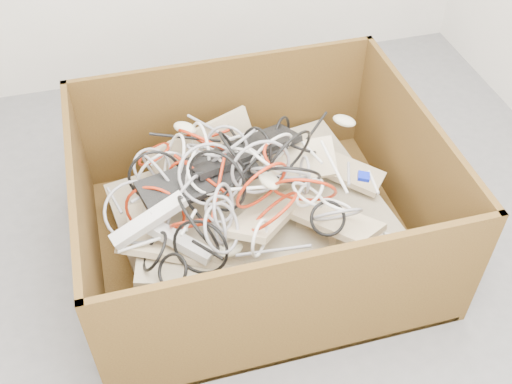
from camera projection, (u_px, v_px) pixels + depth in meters
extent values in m
plane|color=#57575A|center=(276.00, 268.00, 2.46)|extent=(3.00, 3.00, 0.00)
cube|color=#3D280F|center=(257.00, 244.00, 2.53)|extent=(1.32, 1.10, 0.03)
cube|color=#3D280F|center=(226.00, 115.00, 2.70)|extent=(1.32, 0.02, 0.58)
cube|color=#3D280F|center=(300.00, 311.00, 1.97)|extent=(1.32, 0.03, 0.58)
cube|color=#3D280F|center=(411.00, 168.00, 2.45)|extent=(0.02, 1.05, 0.58)
cube|color=#3D280F|center=(87.00, 230.00, 2.22)|extent=(0.02, 1.05, 0.58)
cube|color=tan|center=(256.00, 229.00, 2.49)|extent=(1.16, 1.00, 0.21)
cube|color=tan|center=(234.00, 235.00, 2.36)|extent=(0.83, 0.74, 0.23)
cube|color=#BDB185|center=(186.00, 212.00, 2.40)|extent=(0.46, 0.17, 0.09)
cube|color=#BDB185|center=(330.00, 164.00, 2.58)|extent=(0.45, 0.43, 0.09)
cube|color=#BDB185|center=(314.00, 243.00, 2.32)|extent=(0.35, 0.48, 0.05)
cube|color=#BDB185|center=(182.00, 250.00, 2.21)|extent=(0.47, 0.30, 0.17)
cube|color=#BDB185|center=(323.00, 216.00, 2.29)|extent=(0.38, 0.46, 0.16)
cube|color=#BDB185|center=(202.00, 146.00, 2.52)|extent=(0.48, 0.19, 0.22)
cube|color=#BDB185|center=(267.00, 215.00, 2.27)|extent=(0.40, 0.43, 0.23)
cube|color=#BDB185|center=(278.00, 165.00, 2.41)|extent=(0.46, 0.25, 0.18)
cube|color=black|center=(243.00, 150.00, 2.36)|extent=(0.49, 0.29, 0.08)
cube|color=black|center=(200.00, 179.00, 2.25)|extent=(0.49, 0.28, 0.06)
ellipsoid|color=beige|center=(158.00, 184.00, 2.34)|extent=(0.12, 0.10, 0.04)
ellipsoid|color=beige|center=(344.00, 121.00, 2.56)|extent=(0.12, 0.12, 0.04)
ellipsoid|color=beige|center=(229.00, 249.00, 2.13)|extent=(0.11, 0.08, 0.04)
ellipsoid|color=beige|center=(269.00, 180.00, 2.16)|extent=(0.09, 0.11, 0.04)
ellipsoid|color=beige|center=(185.00, 128.00, 2.43)|extent=(0.12, 0.12, 0.04)
ellipsoid|color=black|center=(318.00, 268.00, 2.09)|extent=(0.11, 0.09, 0.04)
cube|color=silver|center=(149.00, 220.00, 2.12)|extent=(0.29, 0.14, 0.12)
cube|color=silver|center=(178.00, 241.00, 2.15)|extent=(0.23, 0.22, 0.09)
cube|color=#0D20C7|center=(364.00, 176.00, 2.34)|extent=(0.06, 0.06, 0.03)
torus|color=#A0220B|center=(274.00, 211.00, 2.13)|extent=(0.26, 0.23, 0.21)
torus|color=black|center=(288.00, 156.00, 2.24)|extent=(0.30, 0.17, 0.33)
torus|color=#A0220B|center=(203.00, 141.00, 2.40)|extent=(0.24, 0.20, 0.23)
torus|color=gray|center=(219.00, 209.00, 2.10)|extent=(0.14, 0.08, 0.13)
torus|color=black|center=(290.00, 176.00, 2.18)|extent=(0.31, 0.19, 0.27)
torus|color=black|center=(282.00, 131.00, 2.51)|extent=(0.13, 0.14, 0.18)
torus|color=black|center=(199.00, 223.00, 2.09)|extent=(0.13, 0.30, 0.28)
torus|color=silver|center=(248.00, 154.00, 2.29)|extent=(0.15, 0.12, 0.15)
torus|color=black|center=(155.00, 175.00, 2.31)|extent=(0.29, 0.10, 0.28)
torus|color=#A0220B|center=(191.00, 224.00, 2.15)|extent=(0.19, 0.12, 0.17)
torus|color=black|center=(155.00, 251.00, 2.11)|extent=(0.11, 0.18, 0.17)
torus|color=black|center=(173.00, 271.00, 2.03)|extent=(0.14, 0.17, 0.12)
torus|color=gray|center=(185.00, 192.00, 2.21)|extent=(0.16, 0.16, 0.16)
torus|color=silver|center=(208.00, 173.00, 2.23)|extent=(0.21, 0.17, 0.16)
torus|color=silver|center=(200.00, 152.00, 2.39)|extent=(0.06, 0.33, 0.33)
torus|color=black|center=(200.00, 247.00, 2.08)|extent=(0.21, 0.20, 0.22)
torus|color=gray|center=(261.00, 168.00, 2.17)|extent=(0.31, 0.05, 0.31)
torus|color=#A0220B|center=(262.00, 186.00, 2.15)|extent=(0.30, 0.14, 0.32)
torus|color=silver|center=(271.00, 152.00, 2.31)|extent=(0.27, 0.12, 0.27)
torus|color=silver|center=(174.00, 161.00, 2.33)|extent=(0.14, 0.29, 0.27)
torus|color=gray|center=(227.00, 146.00, 2.37)|extent=(0.20, 0.15, 0.23)
torus|color=#A0220B|center=(154.00, 154.00, 2.42)|extent=(0.19, 0.20, 0.10)
torus|color=silver|center=(194.00, 170.00, 2.28)|extent=(0.13, 0.18, 0.21)
torus|color=#A0220B|center=(304.00, 190.00, 2.17)|extent=(0.27, 0.20, 0.23)
torus|color=#A0220B|center=(277.00, 156.00, 2.23)|extent=(0.12, 0.15, 0.12)
torus|color=gray|center=(206.00, 151.00, 2.31)|extent=(0.19, 0.17, 0.14)
torus|color=silver|center=(337.00, 205.00, 2.12)|extent=(0.13, 0.12, 0.10)
torus|color=#A0220B|center=(155.00, 212.00, 2.24)|extent=(0.29, 0.16, 0.32)
torus|color=silver|center=(260.00, 238.00, 2.04)|extent=(0.13, 0.15, 0.19)
torus|color=silver|center=(309.00, 192.00, 2.19)|extent=(0.11, 0.16, 0.13)
torus|color=#A0220B|center=(184.00, 171.00, 2.31)|extent=(0.15, 0.04, 0.15)
torus|color=black|center=(200.00, 185.00, 2.24)|extent=(0.16, 0.05, 0.16)
torus|color=gray|center=(210.00, 174.00, 2.20)|extent=(0.24, 0.21, 0.15)
torus|color=gray|center=(224.00, 207.00, 2.08)|extent=(0.14, 0.16, 0.19)
torus|color=gray|center=(337.00, 215.00, 2.15)|extent=(0.25, 0.16, 0.21)
torus|color=silver|center=(162.00, 174.00, 2.38)|extent=(0.28, 0.10, 0.29)
torus|color=black|center=(255.00, 152.00, 2.31)|extent=(0.14, 0.22, 0.19)
torus|color=black|center=(217.00, 181.00, 2.15)|extent=(0.26, 0.23, 0.33)
torus|color=gray|center=(138.00, 212.00, 2.19)|extent=(0.32, 0.29, 0.15)
torus|color=black|center=(235.00, 152.00, 2.27)|extent=(0.15, 0.28, 0.25)
torus|color=gray|center=(152.00, 167.00, 2.36)|extent=(0.19, 0.15, 0.15)
torus|color=black|center=(302.00, 148.00, 2.40)|extent=(0.12, 0.13, 0.11)
torus|color=silver|center=(264.00, 160.00, 2.19)|extent=(0.13, 0.17, 0.16)
torus|color=gray|center=(280.00, 173.00, 2.22)|extent=(0.24, 0.19, 0.23)
torus|color=gray|center=(160.00, 176.00, 2.30)|extent=(0.15, 0.26, 0.28)
torus|color=gray|center=(222.00, 228.00, 2.04)|extent=(0.17, 0.21, 0.22)
torus|color=silver|center=(308.00, 194.00, 2.19)|extent=(0.17, 0.19, 0.11)
torus|color=gray|center=(219.00, 226.00, 2.12)|extent=(0.04, 0.19, 0.19)
torus|color=gray|center=(233.00, 146.00, 2.35)|extent=(0.24, 0.25, 0.26)
torus|color=gray|center=(305.00, 175.00, 2.29)|extent=(0.04, 0.21, 0.21)
torus|color=black|center=(328.00, 219.00, 2.13)|extent=(0.18, 0.13, 0.14)
cylinder|color=#A0220B|center=(219.00, 186.00, 2.18)|extent=(0.12, 0.24, 0.09)
cylinder|color=gray|center=(154.00, 189.00, 2.25)|extent=(0.19, 0.14, 0.04)
cylinder|color=silver|center=(373.00, 182.00, 2.33)|extent=(0.03, 0.13, 0.02)
cylinder|color=silver|center=(242.00, 135.00, 2.42)|extent=(0.15, 0.08, 0.05)
cylinder|color=gray|center=(273.00, 251.00, 2.06)|extent=(0.25, 0.10, 0.09)
cylinder|color=silver|center=(407.00, 237.00, 2.23)|extent=(0.19, 0.04, 0.08)
cylinder|color=silver|center=(180.00, 144.00, 2.48)|extent=(0.27, 0.14, 0.07)
cylinder|color=silver|center=(247.00, 188.00, 2.15)|extent=(0.14, 0.04, 0.01)
cylinder|color=black|center=(242.00, 175.00, 2.19)|extent=(0.18, 0.14, 0.07)
cylinder|color=black|center=(185.00, 137.00, 2.41)|extent=(0.28, 0.04, 0.09)
cylinder|color=silver|center=(153.00, 240.00, 2.14)|extent=(0.26, 0.05, 0.02)
cylinder|color=gray|center=(114.00, 200.00, 2.28)|extent=(0.05, 0.12, 0.04)
cylinder|color=silver|center=(306.00, 146.00, 2.40)|extent=(0.06, 0.27, 0.05)
cylinder|color=gray|center=(214.00, 130.00, 2.47)|extent=(0.19, 0.20, 0.06)
cylinder|color=black|center=(253.00, 161.00, 2.27)|extent=(0.27, 0.03, 0.07)
cylinder|color=#A0220B|center=(201.00, 175.00, 2.24)|extent=(0.17, 0.24, 0.04)
cylinder|color=black|center=(208.00, 250.00, 2.02)|extent=(0.09, 0.12, 0.03)
cylinder|color=silver|center=(188.00, 223.00, 2.09)|extent=(0.08, 0.12, 0.03)
cylinder|color=silver|center=(334.00, 167.00, 2.28)|extent=(0.04, 0.25, 0.07)
cylinder|color=#A0220B|center=(216.00, 135.00, 2.52)|extent=(0.16, 0.03, 0.06)
cylinder|color=black|center=(233.00, 134.00, 2.49)|extent=(0.05, 0.21, 0.02)
cylinder|color=black|center=(313.00, 131.00, 2.45)|extent=(0.17, 0.14, 0.08)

